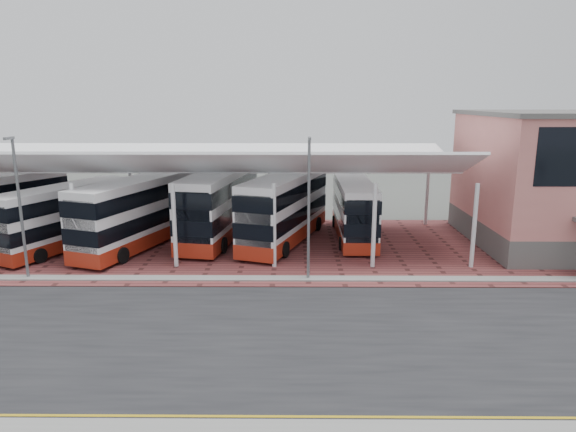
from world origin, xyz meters
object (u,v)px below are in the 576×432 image
Objects in this scene: bus_3 at (220,205)px; bus_4 at (285,209)px; bus_2 at (138,213)px; bus_5 at (354,210)px; bus_1 at (66,217)px.

bus_4 is at bearing -1.82° from bus_3.
bus_5 is at bearing 28.11° from bus_2.
bus_1 is at bearing -171.85° from bus_5.
bus_3 is at bearing -171.92° from bus_4.
bus_4 is (4.79, -0.95, -0.06)m from bus_3.
bus_4 is (14.93, 1.70, 0.26)m from bus_1.
bus_4 reaches higher than bus_2.
bus_3 is 9.79m from bus_5.
bus_3 reaches higher than bus_1.
bus_1 is 4.87m from bus_2.
bus_1 is 1.02× the size of bus_5.
bus_3 is 1.19× the size of bus_5.
bus_5 is (9.79, 0.02, -0.35)m from bus_3.
bus_5 is (19.92, 2.67, -0.03)m from bus_1.
bus_3 is (10.14, 2.65, 0.32)m from bus_1.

